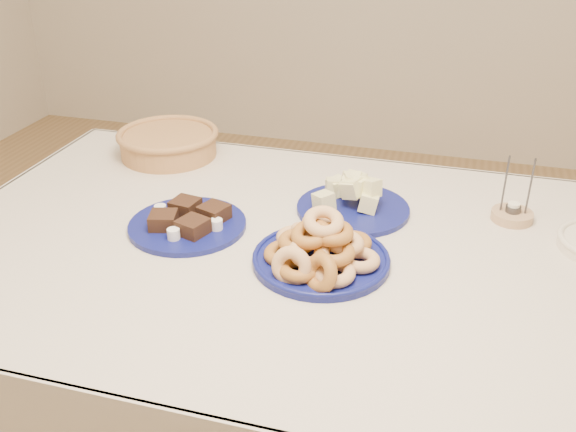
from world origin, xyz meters
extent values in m
cylinder|color=brown|center=(-0.70, 0.40, 0.36)|extent=(0.06, 0.06, 0.72)
cylinder|color=brown|center=(0.70, 0.40, 0.36)|extent=(0.06, 0.06, 0.72)
cube|color=beige|center=(0.00, 0.00, 0.74)|extent=(1.70, 1.10, 0.02)
cube|color=beige|center=(0.00, 0.55, 0.61)|extent=(1.70, 0.01, 0.28)
cylinder|color=navy|center=(0.08, -0.06, 0.76)|extent=(0.37, 0.37, 0.02)
torus|color=navy|center=(0.08, -0.06, 0.77)|extent=(0.37, 0.37, 0.01)
torus|color=tan|center=(0.16, -0.07, 0.78)|extent=(0.09, 0.09, 0.03)
torus|color=brown|center=(0.14, -0.01, 0.78)|extent=(0.11, 0.11, 0.03)
torus|color=brown|center=(0.07, 0.02, 0.78)|extent=(0.12, 0.12, 0.03)
torus|color=tan|center=(0.01, -0.02, 0.78)|extent=(0.11, 0.11, 0.03)
torus|color=brown|center=(0.00, -0.09, 0.78)|extent=(0.13, 0.13, 0.04)
torus|color=brown|center=(0.05, -0.14, 0.78)|extent=(0.12, 0.12, 0.03)
torus|color=tan|center=(0.12, -0.14, 0.78)|extent=(0.10, 0.11, 0.04)
torus|color=tan|center=(0.13, -0.05, 0.81)|extent=(0.09, 0.09, 0.04)
torus|color=brown|center=(0.09, -0.01, 0.81)|extent=(0.11, 0.10, 0.03)
torus|color=tan|center=(0.04, -0.03, 0.81)|extent=(0.11, 0.11, 0.05)
torus|color=brown|center=(0.03, -0.07, 0.81)|extent=(0.12, 0.12, 0.03)
torus|color=tan|center=(0.06, -0.11, 0.81)|extent=(0.12, 0.12, 0.05)
torus|color=brown|center=(0.12, -0.10, 0.81)|extent=(0.12, 0.12, 0.04)
torus|color=brown|center=(0.10, -0.07, 0.83)|extent=(0.12, 0.11, 0.03)
torus|color=tan|center=(0.07, -0.04, 0.83)|extent=(0.13, 0.13, 0.05)
torus|color=brown|center=(0.06, -0.08, 0.83)|extent=(0.12, 0.12, 0.05)
torus|color=tan|center=(0.08, -0.07, 0.86)|extent=(0.12, 0.12, 0.05)
torus|color=tan|center=(0.04, -0.16, 0.79)|extent=(0.09, 0.06, 0.09)
torus|color=brown|center=(0.10, -0.16, 0.79)|extent=(0.10, 0.10, 0.09)
cylinder|color=navy|center=(0.10, 0.20, 0.76)|extent=(0.33, 0.33, 0.01)
cube|color=#ECEB95|center=(0.04, 0.25, 0.79)|extent=(0.05, 0.06, 0.05)
cube|color=#ECEB95|center=(0.11, 0.21, 0.82)|extent=(0.05, 0.05, 0.04)
cube|color=#ECEB95|center=(0.09, 0.23, 0.82)|extent=(0.05, 0.05, 0.05)
cube|color=#ECEB95|center=(0.11, 0.22, 0.82)|extent=(0.06, 0.06, 0.06)
cube|color=#ECEB95|center=(0.09, 0.19, 0.82)|extent=(0.06, 0.06, 0.06)
cube|color=#ECEB95|center=(0.03, 0.16, 0.79)|extent=(0.07, 0.06, 0.05)
cube|color=#ECEB95|center=(0.09, 0.23, 0.82)|extent=(0.05, 0.05, 0.05)
cube|color=#ECEB95|center=(0.05, 0.26, 0.79)|extent=(0.07, 0.06, 0.05)
cube|color=#ECEB95|center=(0.14, 0.19, 0.79)|extent=(0.05, 0.05, 0.05)
cube|color=#ECEB95|center=(0.14, 0.21, 0.82)|extent=(0.06, 0.07, 0.05)
cube|color=#ECEB95|center=(0.13, 0.27, 0.79)|extent=(0.06, 0.06, 0.04)
cube|color=#ECEB95|center=(0.09, 0.22, 0.82)|extent=(0.06, 0.06, 0.05)
cube|color=#ECEB95|center=(0.09, 0.21, 0.82)|extent=(0.05, 0.05, 0.06)
cube|color=#ECEB95|center=(0.10, 0.20, 0.82)|extent=(0.07, 0.06, 0.05)
cylinder|color=navy|center=(-0.27, 0.01, 0.76)|extent=(0.29, 0.29, 0.01)
cube|color=black|center=(-0.31, -0.03, 0.78)|extent=(0.08, 0.08, 0.04)
cube|color=black|center=(-0.23, -0.04, 0.78)|extent=(0.08, 0.08, 0.04)
cube|color=black|center=(-0.29, 0.05, 0.78)|extent=(0.07, 0.07, 0.04)
cube|color=black|center=(-0.21, 0.04, 0.78)|extent=(0.08, 0.08, 0.04)
cylinder|color=white|center=(-0.35, 0.03, 0.78)|extent=(0.03, 0.03, 0.02)
cylinder|color=white|center=(-0.27, -0.07, 0.78)|extent=(0.03, 0.03, 0.02)
cylinder|color=white|center=(-0.19, 0.00, 0.78)|extent=(0.03, 0.03, 0.02)
cylinder|color=#94653B|center=(-0.51, 0.41, 0.78)|extent=(0.34, 0.34, 0.07)
torus|color=#94653B|center=(-0.51, 0.41, 0.82)|extent=(0.37, 0.37, 0.02)
cylinder|color=tan|center=(0.48, 0.26, 0.76)|extent=(0.10, 0.10, 0.02)
cylinder|color=#424147|center=(0.48, 0.26, 0.78)|extent=(0.04, 0.04, 0.02)
cylinder|color=white|center=(0.48, 0.26, 0.79)|extent=(0.03, 0.03, 0.01)
cylinder|color=#424147|center=(0.45, 0.26, 0.85)|extent=(0.00, 0.00, 0.14)
cylinder|color=#424147|center=(0.51, 0.26, 0.85)|extent=(0.00, 0.00, 0.14)
camera|label=1|loc=(0.34, -1.23, 1.50)|focal=40.00mm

